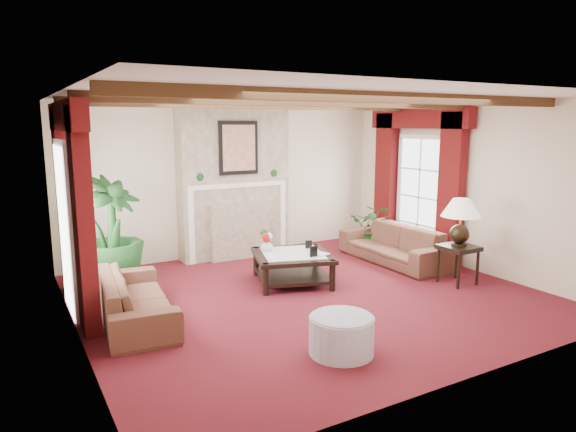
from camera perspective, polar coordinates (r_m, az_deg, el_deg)
floor at (r=7.25m, az=2.41°, el=-8.80°), size 6.00×6.00×0.00m
ceiling at (r=6.86m, az=2.58°, el=13.05°), size 6.00×6.00×0.00m
back_wall at (r=9.35m, az=-6.52°, el=3.96°), size 6.00×0.02×2.70m
left_wall at (r=5.92m, az=-22.92°, el=-0.43°), size 0.02×5.50×2.70m
right_wall at (r=8.88m, az=19.16°, el=3.13°), size 0.02×5.50×2.70m
ceiling_beams at (r=6.85m, az=2.58°, el=12.55°), size 6.00×3.00×0.12m
fireplace at (r=9.12m, az=-6.19°, el=12.31°), size 2.00×0.52×2.70m
french_door_left at (r=6.84m, az=-24.16°, el=7.40°), size 0.10×1.10×2.16m
french_door_right at (r=9.49m, az=14.75°, el=8.51°), size 0.10×1.10×2.16m
curtains_left at (r=6.85m, az=-23.49°, el=10.98°), size 0.20×2.40×2.55m
curtains_right at (r=9.41m, az=14.37°, el=11.08°), size 0.20×2.40×2.55m
sofa_left at (r=6.52m, az=-16.63°, el=-7.88°), size 2.08×1.00×0.76m
sofa_right at (r=9.00m, az=11.71°, el=-2.46°), size 2.14×0.66×0.83m
potted_palm at (r=7.95m, az=-18.92°, el=-4.20°), size 2.47×2.50×0.91m
small_plant at (r=9.86m, az=9.31°, el=-1.74°), size 1.65×1.65×0.68m
coffee_table at (r=7.72m, az=0.49°, el=-5.81°), size 1.39×1.39×0.45m
side_table at (r=8.08m, az=18.33°, el=-5.15°), size 0.58×0.58×0.58m
ottoman at (r=5.49m, az=5.96°, el=-13.04°), size 0.68×0.68×0.40m
table_lamp at (r=7.94m, az=18.59°, el=-0.59°), size 0.57×0.57×0.73m
flower_vase at (r=7.77m, az=-2.38°, el=-3.27°), size 0.32×0.32×0.19m
book at (r=7.51m, az=2.97°, el=-3.41°), size 0.22×0.13×0.28m
photo_frame_a at (r=7.43m, az=2.87°, el=-4.00°), size 0.13×0.03×0.17m
photo_frame_b at (r=7.93m, az=2.30°, el=-3.20°), size 0.10×0.05×0.13m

